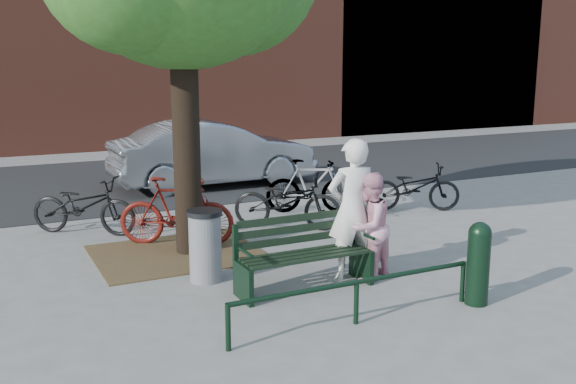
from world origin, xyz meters
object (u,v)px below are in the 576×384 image
park_bench (302,252)px  person_right (369,226)px  bollard (478,261)px  litter_bin (205,245)px  bicycle_c (287,201)px  person_left (352,209)px  parked_car (214,153)px

park_bench → person_right: person_right is taller
bollard → litter_bin: size_ratio=1.06×
park_bench → bollard: (1.60, -1.42, 0.06)m
park_bench → bicycle_c: bearing=67.2°
park_bench → litter_bin: 1.29m
person_left → bicycle_c: (0.36, 2.64, -0.45)m
park_bench → bicycle_c: same height
bicycle_c → bollard: bearing=-136.8°
parked_car → person_right: bearing=176.4°
person_left → bicycle_c: bearing=-90.0°
bollard → parked_car: 8.31m
litter_bin → parked_car: size_ratio=0.21×
person_left → person_right: 0.32m
parked_car → bicycle_c: bearing=176.9°
person_right → litter_bin: (-1.95, 0.89, -0.23)m
park_bench → person_right: 0.98m
person_left → person_right: size_ratio=1.31×
person_right → bollard: (0.65, -1.33, -0.18)m
person_right → park_bench: bearing=-30.9°
person_right → parked_car: 6.98m
bollard → parked_car: parked_car is taller
person_left → bicycle_c: person_left is taller
person_left → person_right: bearing=146.5°
park_bench → parked_car: 7.02m
litter_bin → bollard: bearing=-40.5°
bollard → bicycle_c: bearing=96.4°
person_left → bollard: (0.82, -1.49, -0.40)m
person_left → bicycle_c: 2.70m
bicycle_c → parked_car: 4.20m
park_bench → person_right: bearing=-4.9°
bollard → bicycle_c: size_ratio=0.54×
bollard → parked_car: (-0.27, 8.31, 0.22)m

